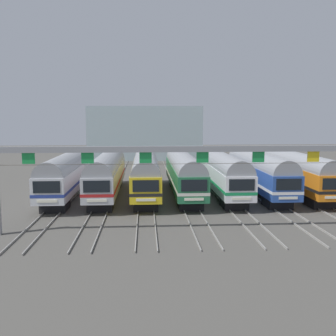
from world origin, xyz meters
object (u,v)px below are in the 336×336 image
(commuter_train_silver, at_px, (68,172))
(catenary_gantry, at_px, (202,160))
(commuter_train_orange, at_px, (295,170))
(commuter_train_white, at_px, (221,171))
(commuter_train_blue, at_px, (258,171))
(commuter_train_yellow, at_px, (146,171))
(commuter_train_green, at_px, (184,171))
(commuter_train_stainless, at_px, (107,172))

(commuter_train_silver, relative_size, catenary_gantry, 0.59)
(commuter_train_orange, bearing_deg, commuter_train_white, 180.00)
(commuter_train_white, distance_m, commuter_train_blue, 4.21)
(commuter_train_blue, bearing_deg, commuter_train_silver, 179.99)
(commuter_train_silver, bearing_deg, commuter_train_yellow, -0.03)
(commuter_train_yellow, distance_m, commuter_train_green, 4.21)
(commuter_train_orange, distance_m, catenary_gantry, 18.70)
(commuter_train_yellow, xyz_separation_m, commuter_train_green, (4.21, 0.00, 0.00))
(commuter_train_blue, bearing_deg, commuter_train_white, 179.94)
(commuter_train_silver, distance_m, commuter_train_blue, 21.06)
(commuter_train_silver, distance_m, commuter_train_green, 12.64)
(commuter_train_yellow, xyz_separation_m, commuter_train_blue, (12.64, 0.00, 0.00))
(commuter_train_silver, height_order, commuter_train_orange, same)
(commuter_train_silver, xyz_separation_m, commuter_train_green, (12.64, 0.00, 0.00))
(commuter_train_white, bearing_deg, commuter_train_orange, 0.00)
(commuter_train_stainless, relative_size, catenary_gantry, 0.59)
(commuter_train_stainless, xyz_separation_m, commuter_train_yellow, (4.21, -0.00, -0.00))
(commuter_train_stainless, distance_m, commuter_train_green, 8.43)
(commuter_train_yellow, xyz_separation_m, commuter_train_white, (8.43, 0.00, 0.00))
(commuter_train_yellow, height_order, commuter_train_green, commuter_train_green)
(commuter_train_orange, bearing_deg, commuter_train_blue, -179.94)
(commuter_train_silver, bearing_deg, commuter_train_white, 0.00)
(commuter_train_blue, distance_m, commuter_train_orange, 4.21)
(commuter_train_yellow, bearing_deg, commuter_train_blue, 0.00)
(commuter_train_green, distance_m, catenary_gantry, 13.78)
(commuter_train_silver, distance_m, commuter_train_white, 16.85)
(commuter_train_yellow, bearing_deg, commuter_train_silver, 179.97)
(commuter_train_stainless, xyz_separation_m, commuter_train_orange, (21.06, 0.00, 0.00))
(commuter_train_blue, height_order, commuter_train_orange, commuter_train_orange)
(catenary_gantry, bearing_deg, commuter_train_white, 72.67)
(commuter_train_yellow, distance_m, commuter_train_blue, 12.64)
(commuter_train_silver, distance_m, catenary_gantry, 18.70)
(commuter_train_silver, height_order, catenary_gantry, catenary_gantry)
(commuter_train_silver, bearing_deg, catenary_gantry, -46.89)
(commuter_train_blue, bearing_deg, commuter_train_green, 179.97)
(commuter_train_white, relative_size, catenary_gantry, 0.59)
(commuter_train_yellow, relative_size, commuter_train_blue, 1.00)
(catenary_gantry, bearing_deg, commuter_train_green, 90.00)
(commuter_train_silver, relative_size, commuter_train_green, 1.00)
(commuter_train_stainless, distance_m, commuter_train_orange, 21.06)
(commuter_train_white, bearing_deg, commuter_train_stainless, 180.00)
(commuter_train_stainless, relative_size, commuter_train_orange, 1.00)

